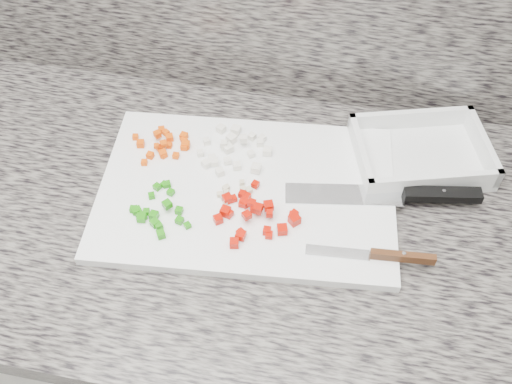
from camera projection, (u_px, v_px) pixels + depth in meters
The scene contains 11 objects.
cabinet at pixel (202, 325), 1.32m from camera, with size 3.92×0.62×0.86m, color silver.
countertop at pixel (182, 208), 0.97m from camera, with size 3.96×0.64×0.04m, color #66615A.
cutting_board at pixel (247, 192), 0.96m from camera, with size 0.49×0.33×0.02m, color white.
carrot_pile at pixel (165, 144), 1.00m from camera, with size 0.11×0.09×0.02m.
onion_pile at pixel (234, 149), 1.00m from camera, with size 0.13×0.12×0.02m.
green_pepper_pile at pixel (155, 212), 0.91m from camera, with size 0.11×0.12×0.02m.
red_pepper_pile at pixel (254, 214), 0.91m from camera, with size 0.14×0.14×0.02m.
garlic_pile at pixel (233, 192), 0.94m from camera, with size 0.06×0.06×0.01m.
chef_knife at pixel (409, 195), 0.93m from camera, with size 0.32×0.09×0.02m.
paring_knife at pixel (386, 256), 0.86m from camera, with size 0.20×0.03×0.02m.
tray at pixel (420, 155), 1.00m from camera, with size 0.26×0.22×0.05m.
Camera 1 is at (0.24, 0.89, 1.65)m, focal length 40.00 mm.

